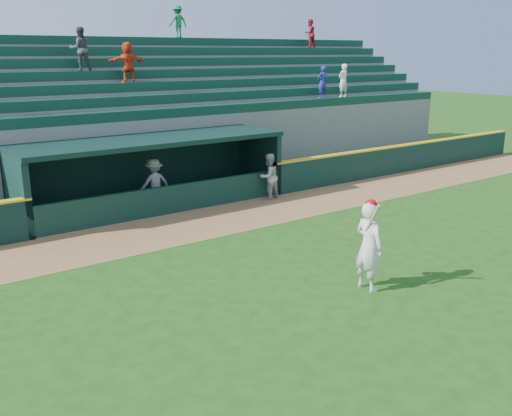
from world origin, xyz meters
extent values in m
plane|color=#1E4812|center=(0.00, 0.00, 0.00)|extent=(120.00, 120.00, 0.00)
cube|color=olive|center=(0.00, 4.90, 0.01)|extent=(40.00, 3.00, 0.01)
cube|color=black|center=(12.25, 6.55, 0.60)|extent=(15.50, 0.30, 1.20)
cube|color=gold|center=(12.25, 6.55, 1.23)|extent=(15.50, 0.32, 0.06)
imported|color=#A8A8A3|center=(3.94, 6.19, 0.86)|extent=(0.90, 0.74, 1.72)
imported|color=#A6A5A0|center=(-0.02, 7.63, 0.87)|extent=(1.16, 0.71, 1.74)
cube|color=slate|center=(0.00, 7.70, 0.02)|extent=(9.00, 2.60, 0.04)
cube|color=black|center=(-4.60, 7.70, 1.15)|extent=(0.20, 2.60, 2.30)
cube|color=black|center=(4.60, 7.70, 1.15)|extent=(0.20, 2.60, 2.30)
cube|color=black|center=(0.00, 9.00, 1.15)|extent=(9.40, 0.20, 2.30)
cube|color=black|center=(0.00, 7.70, 2.38)|extent=(9.40, 2.80, 0.16)
cube|color=black|center=(0.00, 6.48, 0.50)|extent=(9.00, 0.16, 1.00)
cube|color=brown|center=(0.00, 8.50, 0.25)|extent=(8.40, 0.45, 0.10)
cube|color=slate|center=(0.00, 9.53, 1.46)|extent=(34.00, 0.85, 2.91)
cube|color=#0F3828|center=(0.00, 9.41, 3.09)|extent=(34.00, 0.60, 0.36)
cube|color=slate|center=(0.00, 10.38, 1.68)|extent=(34.00, 0.85, 3.36)
cube|color=#0F3828|center=(0.00, 10.26, 3.54)|extent=(34.00, 0.60, 0.36)
cube|color=slate|center=(0.00, 11.22, 1.91)|extent=(34.00, 0.85, 3.81)
cube|color=#0F3828|center=(0.00, 11.11, 3.99)|extent=(34.00, 0.60, 0.36)
cube|color=slate|center=(0.00, 12.07, 2.13)|extent=(34.00, 0.85, 4.26)
cube|color=#0F3828|center=(0.00, 11.96, 4.44)|extent=(34.00, 0.60, 0.36)
cube|color=slate|center=(0.00, 12.93, 2.35)|extent=(34.00, 0.85, 4.71)
cube|color=#0F3828|center=(0.00, 12.81, 4.89)|extent=(34.00, 0.60, 0.36)
cube|color=slate|center=(0.00, 13.78, 2.58)|extent=(34.00, 0.85, 5.16)
cube|color=#0F3828|center=(0.00, 13.66, 5.34)|extent=(34.00, 0.60, 0.36)
cube|color=slate|center=(0.00, 14.62, 2.80)|extent=(34.00, 0.85, 5.61)
cube|color=#0F3828|center=(0.00, 14.51, 5.79)|extent=(34.00, 0.60, 0.36)
cube|color=slate|center=(0.00, 15.20, 2.80)|extent=(34.50, 0.30, 5.61)
imported|color=navy|center=(9.48, 9.43, 3.99)|extent=(0.54, 0.36, 1.44)
imported|color=#434343|center=(-0.75, 11.97, 5.43)|extent=(0.86, 0.71, 1.63)
imported|color=#19733E|center=(4.90, 14.53, 6.70)|extent=(0.96, 0.58, 1.45)
imported|color=red|center=(0.78, 11.12, 4.94)|extent=(1.48, 0.63, 1.54)
imported|color=white|center=(10.79, 9.43, 4.03)|extent=(0.59, 0.42, 1.52)
imported|color=#B01B29|center=(12.36, 13.68, 6.26)|extent=(0.74, 0.59, 1.48)
imported|color=silver|center=(0.69, -1.83, 1.04)|extent=(0.50, 0.76, 2.09)
sphere|color=#B3090D|center=(0.69, -1.83, 2.02)|extent=(0.27, 0.27, 0.27)
cylinder|color=tan|center=(0.51, -2.05, 1.79)|extent=(0.21, 0.51, 0.76)
camera|label=1|loc=(-8.65, -10.25, 5.33)|focal=40.00mm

